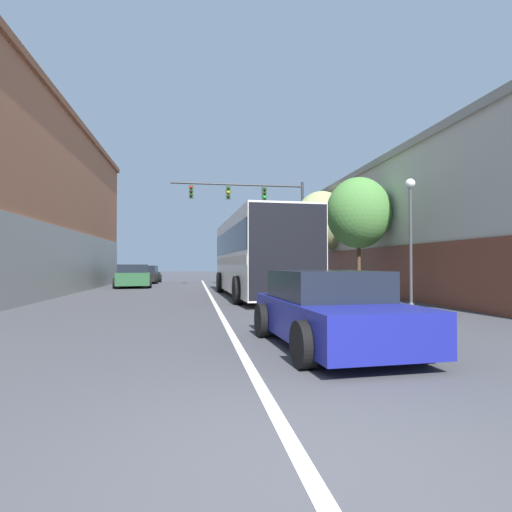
# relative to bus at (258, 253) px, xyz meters

# --- Properties ---
(ground_plane) EXTENTS (160.00, 160.00, 0.00)m
(ground_plane) POSITION_rel_bus_xyz_m (-2.00, -14.43, -1.90)
(ground_plane) COLOR #424247
(lane_center_line) EXTENTS (0.14, 38.15, 0.01)m
(lane_center_line) POSITION_rel_bus_xyz_m (-2.00, -1.35, -1.89)
(lane_center_line) COLOR silver
(lane_center_line) RESTS_ON ground_plane
(building_right_storefront) EXTENTS (6.68, 26.05, 6.19)m
(building_right_storefront) POSITION_rel_bus_xyz_m (8.67, 2.03, 1.32)
(building_right_storefront) COLOR #B7B2A3
(building_right_storefront) RESTS_ON ground_plane
(bus) EXTENTS (3.17, 10.21, 3.38)m
(bus) POSITION_rel_bus_xyz_m (0.00, 0.00, 0.00)
(bus) COLOR silver
(bus) RESTS_ON ground_plane
(hatchback_foreground) EXTENTS (2.20, 3.96, 1.29)m
(hatchback_foreground) POSITION_rel_bus_xyz_m (-0.45, -10.57, -1.27)
(hatchback_foreground) COLOR navy
(hatchback_foreground) RESTS_ON ground_plane
(parked_car_left_near) EXTENTS (2.11, 4.05, 1.32)m
(parked_car_left_near) POSITION_rel_bus_xyz_m (-6.30, 13.83, -1.26)
(parked_car_left_near) COLOR black
(parked_car_left_near) RESTS_ON ground_plane
(parked_car_left_mid) EXTENTS (2.60, 4.40, 1.40)m
(parked_car_left_mid) POSITION_rel_bus_xyz_m (-6.45, 8.38, -1.22)
(parked_car_left_mid) COLOR #285633
(parked_car_left_mid) RESTS_ON ground_plane
(traffic_signal_gantry) EXTENTS (8.43, 0.36, 6.72)m
(traffic_signal_gantry) POSITION_rel_bus_xyz_m (1.42, 7.71, 3.12)
(traffic_signal_gantry) COLOR #333338
(traffic_signal_gantry) RESTS_ON ground_plane
(street_lamp) EXTENTS (0.33, 0.33, 4.32)m
(street_lamp) POSITION_rel_bus_xyz_m (4.52, -4.59, 0.69)
(street_lamp) COLOR #47474C
(street_lamp) RESTS_ON ground_plane
(street_tree_near) EXTENTS (2.75, 2.48, 5.13)m
(street_tree_near) POSITION_rel_bus_xyz_m (4.20, -1.02, 1.71)
(street_tree_near) COLOR #4C3823
(street_tree_near) RESTS_ON ground_plane
(street_tree_far) EXTENTS (3.26, 2.93, 5.75)m
(street_tree_far) POSITION_rel_bus_xyz_m (4.76, 5.58, 2.06)
(street_tree_far) COLOR #4C3823
(street_tree_far) RESTS_ON ground_plane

